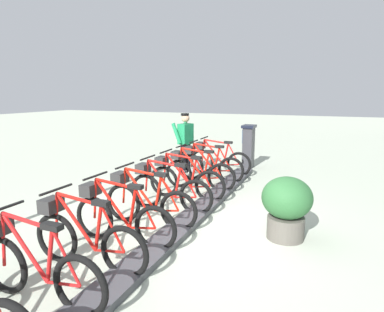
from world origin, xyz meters
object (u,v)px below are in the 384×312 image
(bike_docked_3, at_px, (183,179))
(bike_docked_8, at_px, (34,266))
(bike_docked_0, at_px, (217,159))
(bike_docked_2, at_px, (197,171))
(bike_docked_1, at_px, (208,165))
(bike_docked_5, at_px, (146,201))
(bike_docked_7, at_px, (84,237))
(planter_bush, at_px, (287,205))
(payment_kiosk, at_px, (248,146))
(bike_docked_4, at_px, (167,189))
(worker_near_rack, at_px, (185,141))
(bike_docked_6, at_px, (119,216))

(bike_docked_3, height_order, bike_docked_8, same)
(bike_docked_0, height_order, bike_docked_8, same)
(bike_docked_2, height_order, bike_docked_3, same)
(bike_docked_1, xyz_separation_m, bike_docked_2, (0.00, 0.77, 0.00))
(bike_docked_5, distance_m, bike_docked_7, 1.54)
(bike_docked_5, distance_m, planter_bush, 2.27)
(payment_kiosk, xyz_separation_m, bike_docked_7, (0.57, 6.58, -0.24))
(bike_docked_3, height_order, bike_docked_5, same)
(payment_kiosk, bearing_deg, planter_bush, 109.64)
(payment_kiosk, relative_size, bike_docked_7, 0.74)
(bike_docked_0, relative_size, bike_docked_7, 1.00)
(bike_docked_4, height_order, bike_docked_8, same)
(bike_docked_8, xyz_separation_m, worker_near_rack, (0.90, -6.02, 0.48))
(bike_docked_1, bearing_deg, bike_docked_5, 90.00)
(bike_docked_5, bearing_deg, bike_docked_7, 90.00)
(bike_docked_2, distance_m, bike_docked_5, 2.31)
(planter_bush, bearing_deg, bike_docked_5, 9.04)
(bike_docked_1, height_order, bike_docked_2, same)
(bike_docked_3, xyz_separation_m, worker_near_rack, (0.90, -2.17, 0.48))
(bike_docked_4, relative_size, worker_near_rack, 1.04)
(bike_docked_3, bearing_deg, bike_docked_2, -90.00)
(bike_docked_4, bearing_deg, bike_docked_8, 90.00)
(payment_kiosk, xyz_separation_m, bike_docked_6, (0.57, 5.81, -0.24))
(bike_docked_0, relative_size, bike_docked_8, 1.00)
(bike_docked_0, bearing_deg, bike_docked_4, 90.00)
(bike_docked_0, xyz_separation_m, bike_docked_5, (0.00, 3.85, 0.00))
(bike_docked_3, relative_size, planter_bush, 1.77)
(bike_docked_1, bearing_deg, bike_docked_8, 90.00)
(bike_docked_1, relative_size, bike_docked_6, 1.00)
(bike_docked_6, bearing_deg, payment_kiosk, -95.62)
(bike_docked_5, distance_m, bike_docked_8, 2.31)
(bike_docked_2, height_order, bike_docked_6, same)
(bike_docked_7, bearing_deg, planter_bush, -139.77)
(bike_docked_5, height_order, planter_bush, bike_docked_5)
(bike_docked_3, bearing_deg, bike_docked_5, 90.00)
(bike_docked_5, bearing_deg, bike_docked_0, -90.00)
(bike_docked_8, bearing_deg, bike_docked_4, -90.00)
(bike_docked_8, bearing_deg, bike_docked_6, -90.00)
(bike_docked_4, height_order, worker_near_rack, worker_near_rack)
(bike_docked_2, relative_size, bike_docked_3, 1.00)
(bike_docked_4, xyz_separation_m, bike_docked_6, (0.00, 1.54, 0.00))
(bike_docked_7, bearing_deg, worker_near_rack, -80.32)
(bike_docked_5, distance_m, bike_docked_6, 0.77)
(worker_near_rack, bearing_deg, bike_docked_5, 103.57)
(bike_docked_4, relative_size, planter_bush, 1.77)
(payment_kiosk, distance_m, worker_near_rack, 1.99)
(payment_kiosk, bearing_deg, bike_docked_2, 78.16)
(bike_docked_2, height_order, bike_docked_4, same)
(bike_docked_7, bearing_deg, bike_docked_8, 90.00)
(bike_docked_4, distance_m, bike_docked_7, 2.31)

